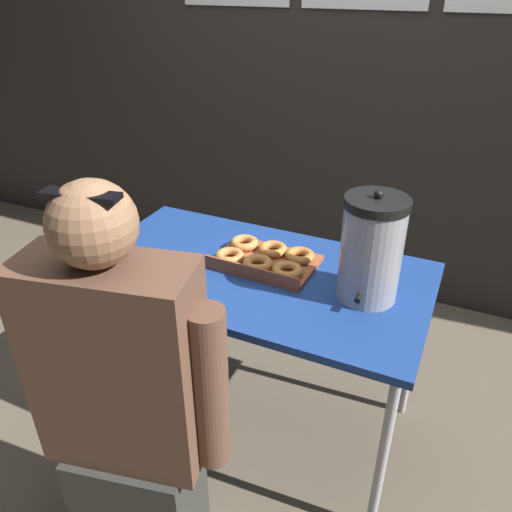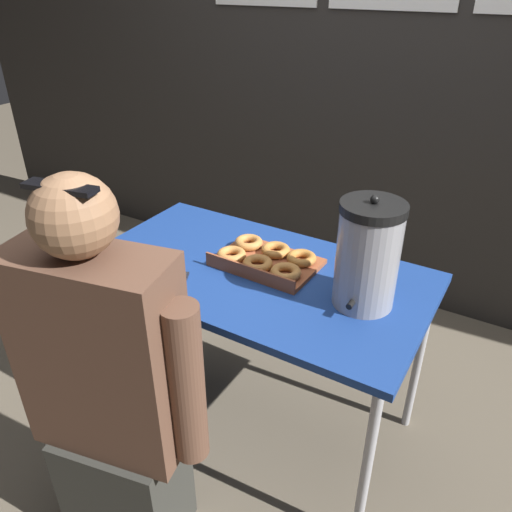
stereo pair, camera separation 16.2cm
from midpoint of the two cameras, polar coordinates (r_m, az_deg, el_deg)
The scene contains 7 objects.
ground_plane at distance 2.22m, azimuth -2.30°, elevation -17.81°, with size 12.00×12.00×0.00m, color brown.
back_wall at distance 2.66m, azimuth 10.30°, elevation 24.48°, with size 6.00×0.11×2.81m.
folding_table at distance 1.78m, azimuth -2.73°, elevation -3.23°, with size 1.21×0.67×0.72m.
donut_box at distance 1.78m, azimuth -1.59°, elevation -0.37°, with size 0.37×0.27×0.05m.
coffee_urn at distance 1.56m, azimuth 10.18°, elevation 0.70°, with size 0.20×0.22×0.37m.
cell_phone at distance 1.68m, azimuth -11.76°, elevation -3.80°, with size 0.12×0.17×0.01m.
person_seated at distance 1.49m, azimuth -17.83°, elevation -16.38°, with size 0.58×0.31×1.26m.
Camera 1 is at (0.63, -1.36, 1.63)m, focal length 35.00 mm.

